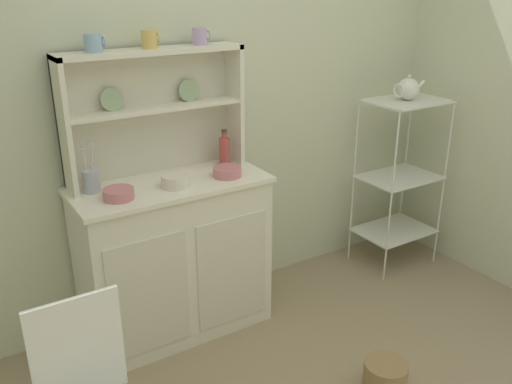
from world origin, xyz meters
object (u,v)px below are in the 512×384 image
object	(u,v)px
bakers_rack	(400,169)
bowl_mixing_large	(119,194)
porcelain_teapot	(408,89)
hutch_shelf_unit	(152,102)
floor_basket	(385,378)
utensil_jar	(91,180)
jam_bottle	(225,151)
hutch_cabinet	(174,256)
cup_sky_0	(93,43)

from	to	relation	value
bakers_rack	bowl_mixing_large	size ratio (longest dim) A/B	7.75
bakers_rack	porcelain_teapot	xyz separation A→B (m)	(-0.00, -0.00, 0.51)
hutch_shelf_unit	floor_basket	size ratio (longest dim) A/B	4.55
bakers_rack	utensil_jar	size ratio (longest dim) A/B	4.60
bowl_mixing_large	jam_bottle	size ratio (longest dim) A/B	0.73
floor_basket	porcelain_teapot	bearing A→B (deg)	43.27
floor_basket	hutch_shelf_unit	bearing A→B (deg)	117.22
hutch_shelf_unit	bowl_mixing_large	size ratio (longest dim) A/B	6.42
hutch_cabinet	utensil_jar	bearing A→B (deg)	167.77
cup_sky_0	porcelain_teapot	size ratio (longest dim) A/B	0.41
hutch_shelf_unit	bakers_rack	xyz separation A→B (m)	(1.55, -0.24, -0.57)
hutch_shelf_unit	cup_sky_0	world-z (taller)	cup_sky_0
cup_sky_0	jam_bottle	size ratio (longest dim) A/B	0.47
bowl_mixing_large	porcelain_teapot	distance (m)	1.86
bakers_rack	porcelain_teapot	distance (m)	0.51
bakers_rack	floor_basket	xyz separation A→B (m)	(-0.96, -0.91, -0.58)
jam_bottle	hutch_shelf_unit	bearing A→B (deg)	168.16
floor_basket	porcelain_teapot	distance (m)	1.71
floor_basket	bowl_mixing_large	distance (m)	1.49
floor_basket	cup_sky_0	size ratio (longest dim) A/B	2.17
floor_basket	cup_sky_0	xyz separation A→B (m)	(-0.86, 1.10, 1.45)
utensil_jar	porcelain_teapot	xyz separation A→B (m)	(1.91, -0.15, 0.26)
jam_bottle	porcelain_teapot	xyz separation A→B (m)	(1.19, -0.16, 0.24)
bowl_mixing_large	jam_bottle	bearing A→B (deg)	13.84
bakers_rack	utensil_jar	distance (m)	1.94
utensil_jar	porcelain_teapot	bearing A→B (deg)	-4.59
utensil_jar	bowl_mixing_large	bearing A→B (deg)	-63.33
jam_bottle	utensil_jar	distance (m)	0.72
bowl_mixing_large	cup_sky_0	bearing A→B (deg)	85.72
hutch_cabinet	utensil_jar	world-z (taller)	utensil_jar
jam_bottle	floor_basket	bearing A→B (deg)	-78.02
hutch_cabinet	floor_basket	xyz separation A→B (m)	(0.59, -0.98, -0.36)
hutch_shelf_unit	cup_sky_0	size ratio (longest dim) A/B	9.86
hutch_cabinet	bowl_mixing_large	distance (m)	0.53
cup_sky_0	jam_bottle	bearing A→B (deg)	-3.25
hutch_cabinet	bowl_mixing_large	xyz separation A→B (m)	(-0.29, -0.07, 0.44)
bakers_rack	utensil_jar	xyz separation A→B (m)	(-1.92, 0.15, 0.25)
hutch_shelf_unit	jam_bottle	xyz separation A→B (m)	(0.36, -0.08, -0.29)
hutch_shelf_unit	utensil_jar	size ratio (longest dim) A/B	3.81
hutch_cabinet	hutch_shelf_unit	xyz separation A→B (m)	(0.00, 0.16, 0.79)
porcelain_teapot	hutch_shelf_unit	bearing A→B (deg)	171.30
floor_basket	jam_bottle	bearing A→B (deg)	101.98
floor_basket	jam_bottle	xyz separation A→B (m)	(-0.23, 1.07, 0.85)
cup_sky_0	hutch_cabinet	bearing A→B (deg)	-24.28
bakers_rack	floor_basket	size ratio (longest dim) A/B	5.49
jam_bottle	utensil_jar	size ratio (longest dim) A/B	0.82
jam_bottle	porcelain_teapot	bearing A→B (deg)	-7.73
bakers_rack	floor_basket	bearing A→B (deg)	-136.77
hutch_shelf_unit	floor_basket	world-z (taller)	hutch_shelf_unit
hutch_cabinet	hutch_shelf_unit	size ratio (longest dim) A/B	1.07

